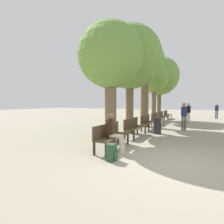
% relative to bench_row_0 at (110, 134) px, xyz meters
% --- Properties ---
extents(ground_plane, '(80.00, 80.00, 0.00)m').
position_rel_bench_row_0_xyz_m(ground_plane, '(2.04, -0.61, -0.51)').
color(ground_plane, gray).
extents(bench_row_0, '(0.51, 1.88, 0.88)m').
position_rel_bench_row_0_xyz_m(bench_row_0, '(0.00, 0.00, 0.00)').
color(bench_row_0, '#4C3823').
rests_on(bench_row_0, ground_plane).
extents(bench_row_1, '(0.51, 1.88, 0.88)m').
position_rel_bench_row_0_xyz_m(bench_row_1, '(0.00, 2.50, 0.00)').
color(bench_row_1, '#4C3823').
rests_on(bench_row_1, ground_plane).
extents(bench_row_2, '(0.51, 1.88, 0.88)m').
position_rel_bench_row_0_xyz_m(bench_row_2, '(0.00, 4.99, 0.00)').
color(bench_row_2, '#4C3823').
rests_on(bench_row_2, ground_plane).
extents(bench_row_3, '(0.51, 1.88, 0.88)m').
position_rel_bench_row_0_xyz_m(bench_row_3, '(0.00, 7.49, 0.00)').
color(bench_row_3, '#4C3823').
rests_on(bench_row_3, ground_plane).
extents(bench_row_4, '(0.51, 1.88, 0.88)m').
position_rel_bench_row_0_xyz_m(bench_row_4, '(0.00, 9.99, 0.00)').
color(bench_row_4, '#4C3823').
rests_on(bench_row_4, ground_plane).
extents(bench_row_5, '(0.51, 1.88, 0.88)m').
position_rel_bench_row_0_xyz_m(bench_row_5, '(0.00, 12.49, 0.00)').
color(bench_row_5, '#4C3823').
rests_on(bench_row_5, ground_plane).
extents(tree_row_0, '(2.70, 2.70, 4.91)m').
position_rel_bench_row_0_xyz_m(tree_row_0, '(-0.55, 1.10, 2.98)').
color(tree_row_0, brown).
rests_on(tree_row_0, ground_plane).
extents(tree_row_1, '(3.33, 3.33, 5.67)m').
position_rel_bench_row_0_xyz_m(tree_row_1, '(-0.55, 3.37, 3.46)').
color(tree_row_1, brown).
rests_on(tree_row_1, ground_plane).
extents(tree_row_2, '(2.61, 2.61, 5.72)m').
position_rel_bench_row_0_xyz_m(tree_row_2, '(-0.55, 6.25, 3.76)').
color(tree_row_2, brown).
rests_on(tree_row_2, ground_plane).
extents(tree_row_3, '(2.30, 2.30, 4.80)m').
position_rel_bench_row_0_xyz_m(tree_row_3, '(-0.55, 9.08, 3.07)').
color(tree_row_3, brown).
rests_on(tree_row_3, ground_plane).
extents(tree_row_4, '(3.57, 3.57, 5.90)m').
position_rel_bench_row_0_xyz_m(tree_row_4, '(-0.55, 11.23, 3.58)').
color(tree_row_4, brown).
rests_on(tree_row_4, ground_plane).
extents(person_seated, '(0.60, 0.34, 1.28)m').
position_rel_bench_row_0_xyz_m(person_seated, '(0.24, -0.25, 0.17)').
color(person_seated, beige).
rests_on(person_seated, ground_plane).
extents(backpack, '(0.25, 0.28, 0.47)m').
position_rel_bench_row_0_xyz_m(backpack, '(0.60, -1.11, -0.28)').
color(backpack, '#284C2D').
rests_on(backpack, ground_plane).
extents(pedestrian_near, '(0.33, 0.24, 1.61)m').
position_rel_bench_row_0_xyz_m(pedestrian_near, '(2.00, 5.58, 0.41)').
color(pedestrian_near, '#4C4C4C').
rests_on(pedestrian_near, ground_plane).
extents(pedestrian_mid, '(0.32, 0.23, 1.57)m').
position_rel_bench_row_0_xyz_m(pedestrian_mid, '(4.44, 14.95, 0.39)').
color(pedestrian_mid, '#4C4C4C').
rests_on(pedestrian_mid, ground_plane).
extents(pedestrian_far, '(0.32, 0.25, 1.60)m').
position_rel_bench_row_0_xyz_m(pedestrian_far, '(2.05, 9.86, 0.40)').
color(pedestrian_far, beige).
rests_on(pedestrian_far, ground_plane).
extents(trash_bin, '(0.40, 0.40, 0.84)m').
position_rel_bench_row_0_xyz_m(trash_bin, '(0.84, 3.77, -0.09)').
color(trash_bin, '#232328').
rests_on(trash_bin, ground_plane).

